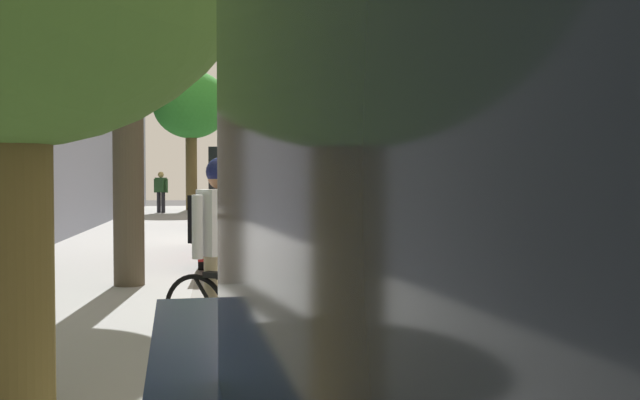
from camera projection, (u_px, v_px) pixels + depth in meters
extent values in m
plane|color=#353535|center=(310.00, 253.00, 14.74)|extent=(63.69, 63.69, 0.00)
cube|color=#969695|center=(123.00, 252.00, 14.25)|extent=(3.05, 39.81, 0.14)
cube|color=gray|center=(207.00, 251.00, 14.46)|extent=(0.16, 39.81, 0.14)
cube|color=white|center=(327.00, 209.00, 33.78)|extent=(0.14, 2.20, 0.01)
cube|color=white|center=(342.00, 214.00, 29.62)|extent=(0.14, 2.20, 0.01)
cube|color=white|center=(362.00, 220.00, 25.46)|extent=(0.14, 2.20, 0.01)
cube|color=white|center=(390.00, 229.00, 21.30)|extent=(0.14, 2.20, 0.01)
cube|color=white|center=(431.00, 242.00, 17.14)|extent=(0.14, 2.20, 0.01)
cube|color=white|center=(499.00, 263.00, 12.98)|extent=(0.14, 2.20, 0.01)
cube|color=white|center=(630.00, 304.00, 8.82)|extent=(0.14, 2.20, 0.01)
cube|color=white|center=(281.00, 253.00, 14.66)|extent=(0.12, 39.81, 0.01)
cube|color=gray|center=(26.00, 90.00, 13.90)|extent=(0.50, 39.81, 6.35)
cube|color=white|center=(242.00, 200.00, 28.68)|extent=(1.81, 4.42, 0.64)
cube|color=black|center=(242.00, 184.00, 28.66)|extent=(1.57, 2.12, 0.60)
cylinder|color=black|center=(221.00, 208.00, 27.23)|extent=(0.23, 0.66, 0.66)
cylinder|color=black|center=(265.00, 208.00, 27.43)|extent=(0.23, 0.66, 0.66)
cylinder|color=black|center=(222.00, 205.00, 29.94)|extent=(0.23, 0.66, 0.66)
cylinder|color=black|center=(262.00, 205.00, 30.14)|extent=(0.23, 0.66, 0.66)
cube|color=slate|center=(249.00, 203.00, 21.27)|extent=(2.12, 5.36, 0.80)
cube|color=black|center=(252.00, 175.00, 20.33)|extent=(1.77, 1.55, 0.80)
cube|color=slate|center=(247.00, 187.00, 22.43)|extent=(1.94, 2.70, 0.12)
cylinder|color=black|center=(220.00, 219.00, 19.52)|extent=(0.24, 0.81, 0.80)
cylinder|color=black|center=(287.00, 218.00, 19.81)|extent=(0.24, 0.81, 0.80)
cylinder|color=black|center=(217.00, 212.00, 22.76)|extent=(0.24, 0.81, 0.80)
cylinder|color=black|center=(275.00, 212.00, 23.05)|extent=(0.24, 0.81, 0.80)
cube|color=maroon|center=(261.00, 220.00, 12.78)|extent=(2.05, 4.76, 0.90)
cube|color=black|center=(261.00, 172.00, 12.75)|extent=(1.77, 3.15, 0.76)
cylinder|color=black|center=(207.00, 252.00, 11.26)|extent=(0.24, 0.77, 0.76)
cylinder|color=black|center=(320.00, 251.00, 11.43)|extent=(0.24, 0.77, 0.76)
cylinder|color=black|center=(214.00, 236.00, 14.15)|extent=(0.24, 0.77, 0.76)
cylinder|color=black|center=(305.00, 235.00, 14.33)|extent=(0.24, 0.77, 0.76)
torus|color=black|center=(298.00, 324.00, 5.99)|extent=(0.59, 0.43, 0.69)
torus|color=black|center=(195.00, 313.00, 6.47)|extent=(0.59, 0.43, 0.69)
cylinder|color=black|center=(258.00, 309.00, 6.17)|extent=(0.55, 0.40, 0.51)
cylinder|color=black|center=(222.00, 307.00, 6.34)|extent=(0.13, 0.11, 0.47)
cylinder|color=black|center=(252.00, 281.00, 6.18)|extent=(0.62, 0.45, 0.05)
cylinder|color=black|center=(211.00, 323.00, 6.39)|extent=(0.31, 0.23, 0.19)
cylinder|color=black|center=(206.00, 296.00, 6.41)|extent=(0.24, 0.18, 0.33)
cylinder|color=black|center=(294.00, 304.00, 6.00)|extent=(0.11, 0.09, 0.33)
cube|color=black|center=(217.00, 275.00, 6.35)|extent=(0.25, 0.22, 0.05)
cylinder|color=black|center=(290.00, 276.00, 6.01)|extent=(0.29, 0.39, 0.03)
cylinder|color=#C6B284|center=(212.00, 302.00, 6.57)|extent=(0.15, 0.15, 0.84)
cylinder|color=#C6B284|center=(229.00, 299.00, 6.72)|extent=(0.15, 0.15, 0.84)
cube|color=white|center=(221.00, 222.00, 6.62)|extent=(0.44, 0.42, 0.59)
cylinder|color=white|center=(198.00, 227.00, 6.43)|extent=(0.10, 0.10, 0.56)
cylinder|color=white|center=(242.00, 224.00, 6.81)|extent=(0.10, 0.10, 0.56)
sphere|color=#AB7253|center=(220.00, 176.00, 6.61)|extent=(0.23, 0.23, 0.23)
sphere|color=navy|center=(220.00, 172.00, 6.61)|extent=(0.26, 0.26, 0.26)
cube|color=black|center=(207.00, 219.00, 6.76)|extent=(0.35, 0.33, 0.44)
cylinder|color=brown|center=(191.00, 168.00, 29.93)|extent=(0.46, 0.46, 3.45)
ellipsoid|color=#308A2D|center=(191.00, 104.00, 29.84)|extent=(3.09, 3.09, 2.77)
cylinder|color=#473D2E|center=(128.00, 165.00, 9.42)|extent=(0.39, 0.39, 3.10)
cylinder|color=brown|center=(10.00, 227.00, 4.11)|extent=(0.47, 0.47, 2.26)
cylinder|color=black|center=(163.00, 203.00, 27.64)|extent=(0.15, 0.15, 0.78)
cylinder|color=black|center=(159.00, 202.00, 27.73)|extent=(0.15, 0.15, 0.78)
cube|color=#264C26|center=(161.00, 185.00, 27.66)|extent=(0.44, 0.40, 0.55)
cylinder|color=#264C26|center=(167.00, 186.00, 27.56)|extent=(0.10, 0.10, 0.52)
cylinder|color=#264C26|center=(155.00, 186.00, 27.77)|extent=(0.10, 0.10, 0.52)
sphere|color=tan|center=(161.00, 175.00, 27.65)|extent=(0.22, 0.22, 0.22)
cylinder|color=red|center=(196.00, 212.00, 21.43)|extent=(0.22, 0.22, 0.70)
sphere|color=red|center=(196.00, 198.00, 21.41)|extent=(0.20, 0.20, 0.20)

